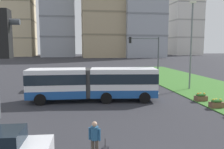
{
  "coord_description": "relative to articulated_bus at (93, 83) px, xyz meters",
  "views": [
    {
      "loc": [
        -3.25,
        -7.08,
        5.11
      ],
      "look_at": [
        0.5,
        15.63,
        2.2
      ],
      "focal_mm": 37.0,
      "sensor_mm": 36.0,
      "label": 1
    }
  ],
  "objects": [
    {
      "name": "articulated_bus",
      "position": [
        0.0,
        0.0,
        0.0
      ],
      "size": [
        11.98,
        3.68,
        3.0
      ],
      "color": "white",
      "rests_on": "ground"
    },
    {
      "name": "car_grey_wagon",
      "position": [
        -4.45,
        5.95,
        -0.9
      ],
      "size": [
        4.43,
        2.09,
        1.58
      ],
      "color": "slate",
      "rests_on": "ground"
    },
    {
      "name": "pedestrian_crossing",
      "position": [
        -0.82,
        -11.05,
        -0.65
      ],
      "size": [
        0.52,
        0.36,
        1.74
      ],
      "color": "#4C4238",
      "rests_on": "ground"
    },
    {
      "name": "flower_planter_3",
      "position": [
        9.73,
        -4.26,
        -1.23
      ],
      "size": [
        1.1,
        0.56,
        0.74
      ],
      "color": "brown",
      "rests_on": "grass_median"
    },
    {
      "name": "flower_planter_4",
      "position": [
        9.73,
        -1.9,
        -1.23
      ],
      "size": [
        1.1,
        0.56,
        0.74
      ],
      "color": "brown",
      "rests_on": "grass_median"
    },
    {
      "name": "traffic_light_far_right",
      "position": [
        7.98,
        8.11,
        2.61
      ],
      "size": [
        4.22,
        0.28,
        6.19
      ],
      "color": "#474C51",
      "rests_on": "ground"
    },
    {
      "name": "streetlight_median",
      "position": [
        11.63,
        3.84,
        3.81
      ],
      "size": [
        0.7,
        0.28,
        10.02
      ],
      "color": "slate",
      "rests_on": "ground"
    },
    {
      "name": "apartment_tower_west",
      "position": [
        -28.41,
        97.05,
        18.78
      ],
      "size": [
        16.17,
        16.87,
        40.83
      ],
      "color": "beige",
      "rests_on": "ground"
    },
    {
      "name": "apartment_tower_westcentre",
      "position": [
        -8.39,
        91.57,
        24.14
      ],
      "size": [
        14.99,
        19.94,
        51.55
      ],
      "color": "#9EA3AD",
      "rests_on": "ground"
    },
    {
      "name": "apartment_tower_centre",
      "position": [
        12.25,
        80.46,
        16.74
      ],
      "size": [
        20.48,
        15.86,
        36.75
      ],
      "color": "tan",
      "rests_on": "ground"
    },
    {
      "name": "apartment_tower_eastcentre",
      "position": [
        28.18,
        78.64,
        20.33
      ],
      "size": [
        17.35,
        17.61,
        43.93
      ],
      "color": "#9EA3AD",
      "rests_on": "ground"
    },
    {
      "name": "apartment_tower_east",
      "position": [
        57.95,
        100.48,
        25.22
      ],
      "size": [
        15.14,
        19.62,
        53.69
      ],
      "color": "silver",
      "rests_on": "ground"
    }
  ]
}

